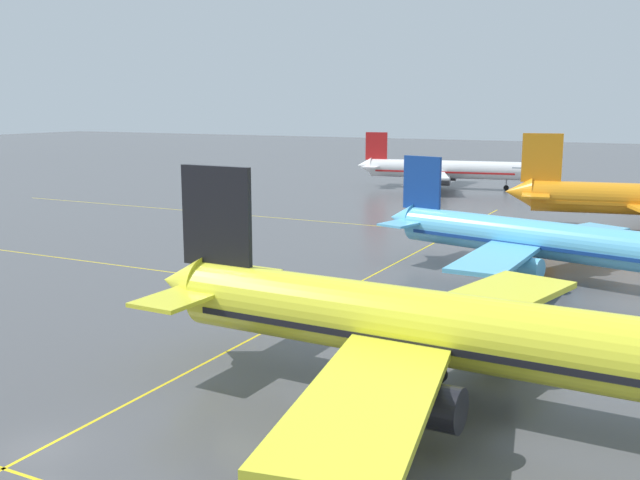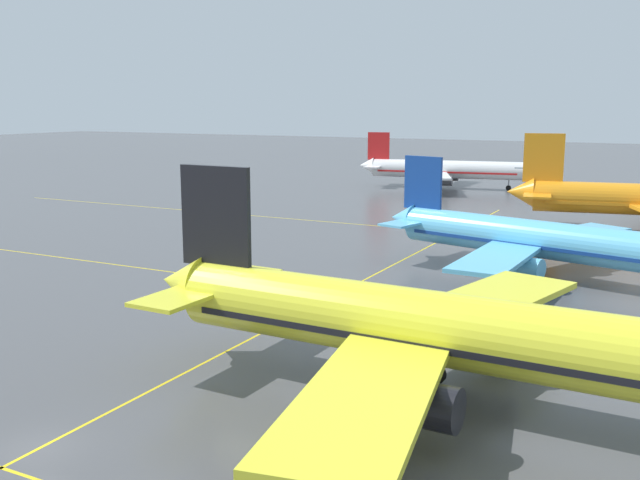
{
  "view_description": "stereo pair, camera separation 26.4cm",
  "coord_description": "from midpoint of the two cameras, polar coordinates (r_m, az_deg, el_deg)",
  "views": [
    {
      "loc": [
        26.12,
        -22.11,
        15.91
      ],
      "look_at": [
        1.06,
        26.67,
        5.63
      ],
      "focal_mm": 40.88,
      "sensor_mm": 36.0,
      "label": 1
    },
    {
      "loc": [
        26.35,
        -21.99,
        15.91
      ],
      "look_at": [
        1.06,
        26.67,
        5.63
      ],
      "focal_mm": 40.88,
      "sensor_mm": 36.0,
      "label": 2
    }
  ],
  "objects": [
    {
      "name": "ground_plane",
      "position": [
        37.78,
        -21.06,
        -15.04
      ],
      "size": [
        600.0,
        600.0,
        0.0
      ],
      "primitive_type": "plane",
      "color": "#4C4C4F"
    },
    {
      "name": "airliner_front_gate",
      "position": [
        39.08,
        10.12,
        -7.03
      ],
      "size": [
        39.26,
        33.92,
        12.22
      ],
      "color": "yellow",
      "rests_on": "ground"
    },
    {
      "name": "airliner_second_row",
      "position": [
        69.5,
        17.11,
        -0.02
      ],
      "size": [
        34.01,
        28.94,
        10.69
      ],
      "color": "#5BB7E5",
      "rests_on": "ground"
    },
    {
      "name": "airliner_far_left_stand",
      "position": [
        141.18,
        9.75,
        5.45
      ],
      "size": [
        33.64,
        28.66,
        10.48
      ],
      "color": "white",
      "rests_on": "ground"
    },
    {
      "name": "taxiway_markings",
      "position": [
        62.08,
        1.49,
        -4.24
      ],
      "size": [
        149.53,
        111.92,
        0.01
      ],
      "color": "yellow",
      "rests_on": "ground"
    }
  ]
}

